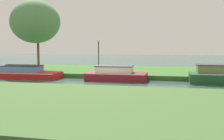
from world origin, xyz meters
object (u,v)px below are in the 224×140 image
at_px(willow_tree_left, 35,22).
at_px(forest_cruiser, 224,75).
at_px(lamp_post, 99,52).
at_px(red_narrowboat, 11,72).
at_px(mooring_post_near, 35,68).
at_px(maroon_barge, 116,74).

bearing_deg(willow_tree_left, forest_cruiser, -12.94).
relative_size(forest_cruiser, lamp_post, 1.67).
bearing_deg(red_narrowboat, mooring_post_near, 41.18).
bearing_deg(willow_tree_left, maroon_barge, -23.49).
bearing_deg(forest_cruiser, maroon_barge, 180.00).
relative_size(forest_cruiser, willow_tree_left, 0.73).
xyz_separation_m(maroon_barge, lamp_post, (-2.29, 2.81, 1.86)).
relative_size(maroon_barge, forest_cruiser, 0.97).
height_order(maroon_barge, willow_tree_left, willow_tree_left).
height_order(maroon_barge, mooring_post_near, maroon_barge).
relative_size(maroon_barge, lamp_post, 1.61).
distance_m(lamp_post, mooring_post_near, 6.47).
height_order(maroon_barge, lamp_post, lamp_post).
distance_m(maroon_barge, forest_cruiser, 8.65).
height_order(lamp_post, mooring_post_near, lamp_post).
xyz_separation_m(red_narrowboat, willow_tree_left, (0.37, 4.22, 4.97)).
bearing_deg(maroon_barge, willow_tree_left, 156.51).
bearing_deg(forest_cruiser, red_narrowboat, 180.00).
bearing_deg(mooring_post_near, red_narrowboat, -138.82).
bearing_deg(red_narrowboat, lamp_post, 19.85).
height_order(forest_cruiser, lamp_post, lamp_post).
distance_m(willow_tree_left, mooring_post_near, 5.62).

